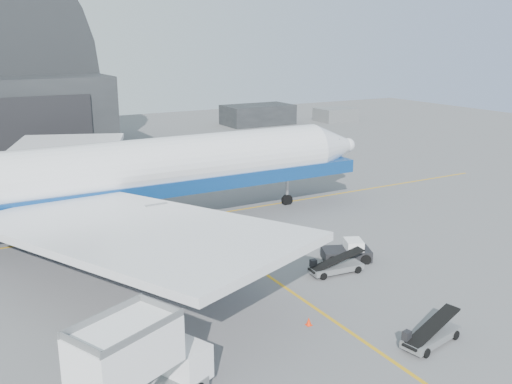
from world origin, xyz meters
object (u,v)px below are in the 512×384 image
airliner (109,175)px  pushback_tug (348,252)px  catering_truck (137,370)px  belt_loader_a (430,336)px  belt_loader_b (335,267)px

airliner → pushback_tug: bearing=-47.4°
catering_truck → belt_loader_a: size_ratio=1.69×
catering_truck → pushback_tug: bearing=3.1°
pushback_tug → belt_loader_a: size_ratio=0.94×
belt_loader_b → pushback_tug: bearing=39.1°
belt_loader_a → belt_loader_b: belt_loader_a is taller
pushback_tug → belt_loader_a: belt_loader_a is taller
airliner → pushback_tug: (14.53, -15.79, -4.78)m
catering_truck → pushback_tug: (20.86, 10.78, -1.86)m
catering_truck → pushback_tug: catering_truck is taller
airliner → belt_loader_a: size_ratio=12.14×
belt_loader_a → belt_loader_b: bearing=71.1°
catering_truck → belt_loader_a: 17.12m
airliner → catering_truck: size_ratio=7.20×
airliner → belt_loader_a: bearing=-69.6°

